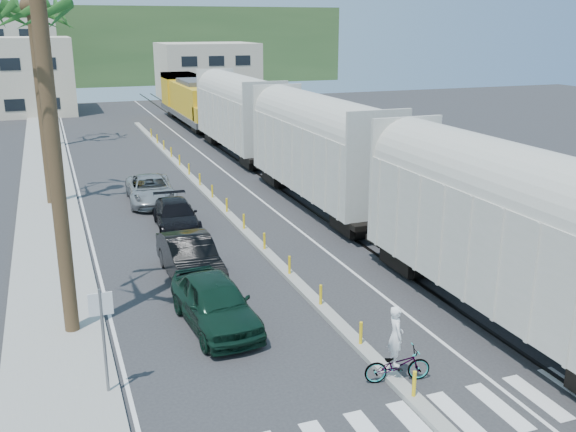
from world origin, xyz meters
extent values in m
plane|color=#28282B|center=(0.00, 0.00, 0.00)|extent=(140.00, 140.00, 0.00)
cube|color=gray|center=(-8.50, 25.00, 0.07)|extent=(3.00, 90.00, 0.15)
cube|color=black|center=(4.28, 28.00, 0.03)|extent=(0.12, 100.00, 0.06)
cube|color=black|center=(5.72, 28.00, 0.03)|extent=(0.12, 100.00, 0.06)
cube|color=gray|center=(0.00, 20.00, 0.07)|extent=(0.45, 60.00, 0.15)
cylinder|color=yellow|center=(0.00, -1.00, 0.50)|extent=(0.10, 0.10, 0.70)
cylinder|color=yellow|center=(0.00, 2.00, 0.50)|extent=(0.10, 0.10, 0.70)
cylinder|color=yellow|center=(0.00, 5.00, 0.50)|extent=(0.10, 0.10, 0.70)
cylinder|color=yellow|center=(0.00, 8.00, 0.50)|extent=(0.10, 0.10, 0.70)
cylinder|color=yellow|center=(0.00, 11.00, 0.50)|extent=(0.10, 0.10, 0.70)
cylinder|color=yellow|center=(0.00, 14.00, 0.50)|extent=(0.10, 0.10, 0.70)
cylinder|color=yellow|center=(0.00, 17.00, 0.50)|extent=(0.10, 0.10, 0.70)
cylinder|color=yellow|center=(0.00, 20.00, 0.50)|extent=(0.10, 0.10, 0.70)
cylinder|color=yellow|center=(0.00, 23.00, 0.50)|extent=(0.10, 0.10, 0.70)
cylinder|color=yellow|center=(0.00, 26.00, 0.50)|extent=(0.10, 0.10, 0.70)
cylinder|color=yellow|center=(0.00, 29.00, 0.50)|extent=(0.10, 0.10, 0.70)
cylinder|color=yellow|center=(0.00, 32.00, 0.50)|extent=(0.10, 0.10, 0.70)
cylinder|color=yellow|center=(0.00, 35.00, 0.50)|extent=(0.10, 0.10, 0.70)
cylinder|color=yellow|center=(0.00, 38.00, 0.50)|extent=(0.10, 0.10, 0.70)
cylinder|color=yellow|center=(0.00, 41.00, 0.50)|extent=(0.10, 0.10, 0.70)
cube|color=silver|center=(0.00, -2.00, 0.01)|extent=(14.00, 2.20, 0.01)
cube|color=silver|center=(-6.80, 25.00, 0.00)|extent=(0.12, 90.00, 0.01)
cube|color=silver|center=(2.50, 25.00, 0.00)|extent=(0.12, 90.00, 0.01)
cube|color=#B5B3A6|center=(5.00, 1.91, 2.70)|extent=(3.00, 12.88, 3.40)
cylinder|color=#B5B3A6|center=(5.00, 1.91, 4.40)|extent=(2.90, 12.58, 2.90)
cube|color=black|center=(5.00, 1.91, 0.50)|extent=(2.60, 12.88, 1.00)
cube|color=#B5B3A6|center=(5.00, 16.91, 2.70)|extent=(3.00, 12.88, 3.40)
cylinder|color=#B5B3A6|center=(5.00, 16.91, 4.40)|extent=(2.90, 12.58, 2.90)
cube|color=black|center=(5.00, 16.91, 0.50)|extent=(2.60, 12.88, 1.00)
cube|color=#B5B3A6|center=(5.00, 31.91, 2.70)|extent=(3.00, 12.88, 3.40)
cylinder|color=#B5B3A6|center=(5.00, 31.91, 4.40)|extent=(2.90, 12.58, 2.90)
cube|color=black|center=(5.00, 31.91, 0.50)|extent=(2.60, 12.88, 1.00)
cube|color=#4C4C4F|center=(5.00, 47.91, 1.05)|extent=(3.00, 17.00, 0.50)
cube|color=gold|center=(5.00, 46.91, 2.60)|extent=(2.70, 12.24, 2.60)
cube|color=gold|center=(5.00, 53.69, 2.90)|extent=(3.00, 3.74, 3.20)
cube|color=black|center=(5.00, 47.91, 0.45)|extent=(2.60, 13.60, 0.90)
cylinder|color=brown|center=(-8.00, 6.00, 5.50)|extent=(0.44, 0.44, 11.00)
cylinder|color=brown|center=(-8.30, 22.00, 5.00)|extent=(0.44, 0.44, 10.00)
sphere|color=#184F19|center=(-8.30, 22.00, 10.15)|extent=(3.20, 3.20, 3.20)
cylinder|color=brown|center=(-8.00, 40.00, 6.00)|extent=(0.44, 0.44, 12.00)
cylinder|color=slate|center=(-7.30, 2.00, 1.50)|extent=(0.08, 0.08, 3.00)
cube|color=silver|center=(-7.30, 2.00, 2.60)|extent=(0.60, 0.04, 0.60)
cube|color=beige|center=(-11.00, 62.00, 4.00)|extent=(12.00, 10.00, 8.00)
cube|color=beige|center=(-13.00, 78.00, 5.00)|extent=(14.00, 12.00, 10.00)
cube|color=beige|center=(12.00, 70.00, 3.50)|extent=(12.00, 10.00, 7.00)
cube|color=#385628|center=(0.00, 100.00, 6.00)|extent=(80.00, 20.00, 12.00)
imported|color=black|center=(-3.68, 4.96, 0.82)|extent=(2.65, 5.10, 1.64)
imported|color=black|center=(-3.54, 9.28, 0.80)|extent=(1.94, 4.97, 1.61)
imported|color=black|center=(-2.86, 15.55, 0.67)|extent=(2.32, 4.79, 1.34)
imported|color=#9B9DA0|center=(-3.23, 20.65, 0.72)|extent=(2.91, 5.44, 1.45)
imported|color=#9EA0A5|center=(0.09, 0.00, 0.48)|extent=(1.34, 2.07, 0.96)
imported|color=white|center=(-0.01, 0.00, 1.38)|extent=(0.76, 0.63, 1.66)
camera|label=1|loc=(-8.08, -13.36, 9.28)|focal=40.00mm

